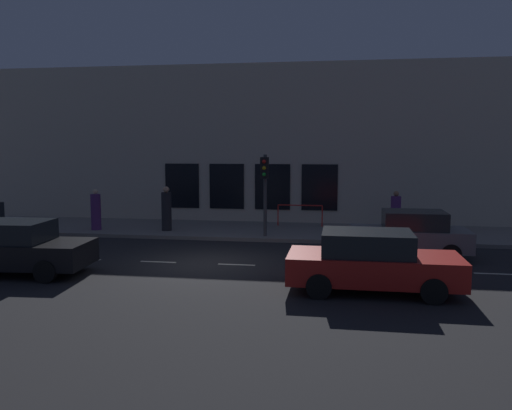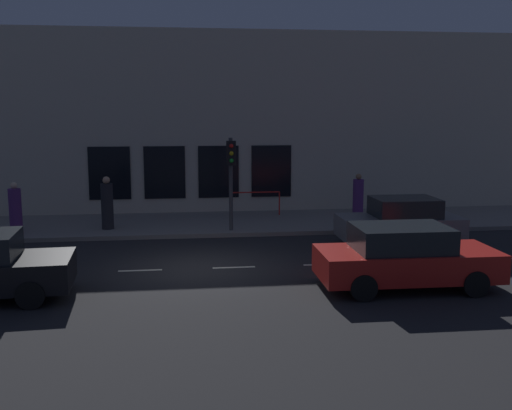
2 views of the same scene
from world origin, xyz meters
name	(u,v)px [view 1 (image 1 of 2)]	position (x,y,z in m)	size (l,w,h in m)	color
ground_plane	(206,264)	(0.00, 0.00, 0.00)	(60.00, 60.00, 0.00)	#232326
sidewalk	(241,230)	(6.25, 0.00, 0.07)	(4.50, 32.00, 0.15)	gray
building_facade	(251,145)	(8.80, 0.00, 3.80)	(0.65, 32.00, 7.62)	beige
lane_centre_line	(236,265)	(0.00, -1.00, 0.00)	(0.12, 27.20, 0.01)	beige
traffic_light	(265,180)	(4.42, -1.30, 2.41)	(0.48, 0.32, 3.28)	#424244
parked_car_0	(14,248)	(-2.18, 5.24, 0.79)	(2.14, 4.44, 1.58)	black
parked_car_1	(372,262)	(-2.47, -5.04, 0.79)	(2.01, 4.41, 1.58)	red
parked_car_2	(410,234)	(2.03, -6.61, 0.79)	(1.91, 3.91, 1.58)	slate
pedestrian_0	(96,211)	(5.03, 6.17, 0.96)	(0.59, 0.59, 1.77)	#5B2D70
pedestrian_1	(166,210)	(5.31, 3.08, 1.02)	(0.59, 0.59, 1.90)	#232328
pedestrian_2	(396,212)	(6.95, -6.66, 0.92)	(0.46, 0.46, 1.69)	#5B2D70
red_railing	(300,210)	(7.37, -2.50, 0.87)	(0.05, 2.05, 0.97)	red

